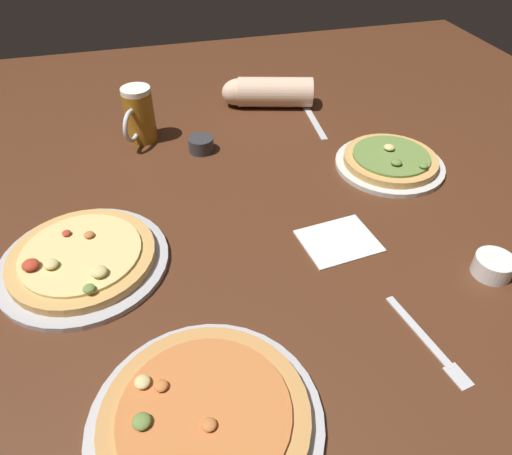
{
  "coord_description": "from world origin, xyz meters",
  "views": [
    {
      "loc": [
        -0.19,
        -0.71,
        0.65
      ],
      "look_at": [
        0.0,
        0.0,
        0.02
      ],
      "focal_mm": 32.66,
      "sensor_mm": 36.0,
      "label": 1
    }
  ],
  "objects_px": {
    "diner_arm": "(265,92)",
    "ramekin_sauce": "(493,266)",
    "napkin_folded": "(339,240)",
    "fork_left": "(428,341)",
    "pizza_plate_near": "(205,418)",
    "ramekin_butter": "(201,145)",
    "pizza_plate_side": "(83,261)",
    "knife_right": "(313,119)",
    "pizza_plate_far": "(390,161)",
    "beer_mug_dark": "(139,116)"
  },
  "relations": [
    {
      "from": "fork_left",
      "to": "napkin_folded",
      "type": "bearing_deg",
      "value": 99.86
    },
    {
      "from": "fork_left",
      "to": "beer_mug_dark",
      "type": "bearing_deg",
      "value": 116.96
    },
    {
      "from": "ramekin_sauce",
      "to": "ramekin_butter",
      "type": "distance_m",
      "value": 0.75
    },
    {
      "from": "pizza_plate_side",
      "to": "beer_mug_dark",
      "type": "distance_m",
      "value": 0.49
    },
    {
      "from": "fork_left",
      "to": "knife_right",
      "type": "height_order",
      "value": "same"
    },
    {
      "from": "pizza_plate_far",
      "to": "ramekin_sauce",
      "type": "bearing_deg",
      "value": -87.92
    },
    {
      "from": "pizza_plate_side",
      "to": "napkin_folded",
      "type": "distance_m",
      "value": 0.51
    },
    {
      "from": "fork_left",
      "to": "pizza_plate_near",
      "type": "bearing_deg",
      "value": -173.45
    },
    {
      "from": "beer_mug_dark",
      "to": "diner_arm",
      "type": "height_order",
      "value": "beer_mug_dark"
    },
    {
      "from": "pizza_plate_side",
      "to": "beer_mug_dark",
      "type": "relative_size",
      "value": 2.22
    },
    {
      "from": "napkin_folded",
      "to": "fork_left",
      "type": "bearing_deg",
      "value": -80.14
    },
    {
      "from": "diner_arm",
      "to": "knife_right",
      "type": "bearing_deg",
      "value": -48.28
    },
    {
      "from": "pizza_plate_near",
      "to": "ramekin_sauce",
      "type": "distance_m",
      "value": 0.6
    },
    {
      "from": "ramekin_butter",
      "to": "diner_arm",
      "type": "distance_m",
      "value": 0.32
    },
    {
      "from": "pizza_plate_side",
      "to": "ramekin_butter",
      "type": "relative_size",
      "value": 4.97
    },
    {
      "from": "pizza_plate_far",
      "to": "beer_mug_dark",
      "type": "xyz_separation_m",
      "value": [
        -0.59,
        0.3,
        0.06
      ]
    },
    {
      "from": "ramekin_sauce",
      "to": "napkin_folded",
      "type": "xyz_separation_m",
      "value": [
        -0.25,
        0.16,
        -0.02
      ]
    },
    {
      "from": "beer_mug_dark",
      "to": "ramekin_sauce",
      "type": "distance_m",
      "value": 0.92
    },
    {
      "from": "fork_left",
      "to": "diner_arm",
      "type": "xyz_separation_m",
      "value": [
        -0.02,
        0.91,
        0.04
      ]
    },
    {
      "from": "beer_mug_dark",
      "to": "diner_arm",
      "type": "relative_size",
      "value": 0.53
    },
    {
      "from": "pizza_plate_far",
      "to": "knife_right",
      "type": "relative_size",
      "value": 1.13
    },
    {
      "from": "ramekin_sauce",
      "to": "ramekin_butter",
      "type": "xyz_separation_m",
      "value": [
        -0.46,
        0.59,
        -0.0
      ]
    },
    {
      "from": "beer_mug_dark",
      "to": "diner_arm",
      "type": "xyz_separation_m",
      "value": [
        0.38,
        0.12,
        -0.03
      ]
    },
    {
      "from": "napkin_folded",
      "to": "knife_right",
      "type": "xyz_separation_m",
      "value": [
        0.13,
        0.52,
        -0.0
      ]
    },
    {
      "from": "pizza_plate_side",
      "to": "ramekin_sauce",
      "type": "bearing_deg",
      "value": -16.15
    },
    {
      "from": "pizza_plate_side",
      "to": "knife_right",
      "type": "distance_m",
      "value": 0.79
    },
    {
      "from": "napkin_folded",
      "to": "knife_right",
      "type": "bearing_deg",
      "value": 75.46
    },
    {
      "from": "pizza_plate_far",
      "to": "ramekin_butter",
      "type": "relative_size",
      "value": 4.11
    },
    {
      "from": "pizza_plate_far",
      "to": "fork_left",
      "type": "distance_m",
      "value": 0.53
    },
    {
      "from": "pizza_plate_side",
      "to": "fork_left",
      "type": "relative_size",
      "value": 1.65
    },
    {
      "from": "fork_left",
      "to": "pizza_plate_side",
      "type": "bearing_deg",
      "value": 149.26
    },
    {
      "from": "napkin_folded",
      "to": "knife_right",
      "type": "relative_size",
      "value": 0.63
    },
    {
      "from": "pizza_plate_near",
      "to": "diner_arm",
      "type": "xyz_separation_m",
      "value": [
        0.36,
        0.96,
        0.03
      ]
    },
    {
      "from": "knife_right",
      "to": "fork_left",
      "type": "bearing_deg",
      "value": -96.33
    },
    {
      "from": "pizza_plate_near",
      "to": "pizza_plate_side",
      "type": "distance_m",
      "value": 0.41
    },
    {
      "from": "beer_mug_dark",
      "to": "pizza_plate_far",
      "type": "bearing_deg",
      "value": -26.64
    },
    {
      "from": "pizza_plate_near",
      "to": "ramekin_butter",
      "type": "bearing_deg",
      "value": 80.64
    },
    {
      "from": "beer_mug_dark",
      "to": "fork_left",
      "type": "distance_m",
      "value": 0.9
    },
    {
      "from": "pizza_plate_near",
      "to": "diner_arm",
      "type": "distance_m",
      "value": 1.02
    },
    {
      "from": "pizza_plate_near",
      "to": "ramekin_sauce",
      "type": "relative_size",
      "value": 4.59
    },
    {
      "from": "pizza_plate_far",
      "to": "diner_arm",
      "type": "relative_size",
      "value": 0.97
    },
    {
      "from": "ramekin_sauce",
      "to": "ramekin_butter",
      "type": "height_order",
      "value": "same"
    },
    {
      "from": "diner_arm",
      "to": "ramekin_sauce",
      "type": "bearing_deg",
      "value": -74.37
    },
    {
      "from": "ramekin_butter",
      "to": "napkin_folded",
      "type": "distance_m",
      "value": 0.48
    },
    {
      "from": "pizza_plate_near",
      "to": "knife_right",
      "type": "xyz_separation_m",
      "value": [
        0.47,
        0.83,
        -0.01
      ]
    },
    {
      "from": "pizza_plate_near",
      "to": "pizza_plate_far",
      "type": "bearing_deg",
      "value": 43.77
    },
    {
      "from": "ramekin_butter",
      "to": "diner_arm",
      "type": "xyz_separation_m",
      "value": [
        0.24,
        0.21,
        0.03
      ]
    },
    {
      "from": "pizza_plate_near",
      "to": "knife_right",
      "type": "height_order",
      "value": "pizza_plate_near"
    },
    {
      "from": "pizza_plate_near",
      "to": "pizza_plate_far",
      "type": "distance_m",
      "value": 0.79
    },
    {
      "from": "pizza_plate_side",
      "to": "beer_mug_dark",
      "type": "xyz_separation_m",
      "value": [
        0.15,
        0.47,
        0.06
      ]
    }
  ]
}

